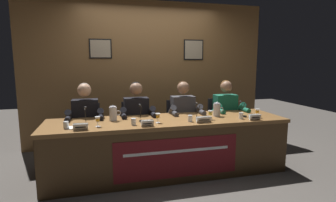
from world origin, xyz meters
name	(u,v)px	position (x,y,z in m)	size (l,w,h in m)	color
ground_plane	(168,171)	(0.00, 0.00, 0.00)	(12.00, 12.00, 0.00)	#4C4742
wall_back_panelled	(149,74)	(0.00, 1.43, 1.30)	(4.42, 0.14, 2.60)	brown
conference_table	(170,138)	(0.00, -0.11, 0.51)	(3.22, 0.85, 0.75)	brown
chair_far_left	(87,135)	(-1.10, 0.61, 0.44)	(0.44, 0.45, 0.90)	black
panelist_far_left	(85,120)	(-1.10, 0.41, 0.71)	(0.51, 0.48, 1.23)	black
nameplate_far_left	(81,127)	(-1.11, -0.32, 0.79)	(0.16, 0.06, 0.08)	white
juice_glass_far_left	(98,120)	(-0.92, -0.20, 0.83)	(0.06, 0.06, 0.12)	white
water_cup_far_left	(66,125)	(-1.28, -0.20, 0.78)	(0.06, 0.06, 0.08)	silver
microphone_far_left	(85,119)	(-1.07, -0.04, 0.82)	(0.06, 0.17, 0.22)	black
chair_center_left	(136,132)	(-0.37, 0.61, 0.44)	(0.44, 0.45, 0.90)	black
panelist_center_left	(137,117)	(-0.37, 0.41, 0.71)	(0.51, 0.48, 1.23)	black
nameplate_center_left	(147,123)	(-0.34, -0.33, 0.79)	(0.15, 0.06, 0.08)	white
juice_glass_center_left	(158,116)	(-0.18, -0.18, 0.83)	(0.06, 0.06, 0.12)	white
water_cup_center_left	(134,122)	(-0.50, -0.22, 0.78)	(0.06, 0.06, 0.08)	silver
microphone_center_left	(141,116)	(-0.37, -0.02, 0.82)	(0.06, 0.17, 0.22)	black
chair_center_right	(180,129)	(0.37, 0.61, 0.44)	(0.44, 0.45, 0.90)	black
panelist_center_right	(184,115)	(0.37, 0.41, 0.71)	(0.51, 0.48, 1.23)	black
nameplate_center_right	(204,120)	(0.39, -0.31, 0.79)	(0.20, 0.06, 0.08)	white
juice_glass_center_right	(210,113)	(0.55, -0.17, 0.83)	(0.06, 0.06, 0.12)	white
water_cup_center_right	(190,119)	(0.24, -0.21, 0.78)	(0.06, 0.06, 0.08)	silver
microphone_center_right	(199,114)	(0.41, -0.09, 0.82)	(0.06, 0.17, 0.22)	black
chair_far_right	(221,126)	(1.10, 0.61, 0.44)	(0.44, 0.45, 0.90)	black
panelist_far_right	(227,112)	(1.10, 0.41, 0.71)	(0.51, 0.48, 1.23)	black
nameplate_far_right	(255,117)	(1.11, -0.34, 0.79)	(0.16, 0.06, 0.08)	white
juice_glass_far_right	(257,111)	(1.23, -0.21, 0.83)	(0.06, 0.06, 0.12)	white
water_cup_far_right	(241,116)	(0.98, -0.23, 0.78)	(0.06, 0.06, 0.08)	silver
microphone_far_right	(243,111)	(1.08, -0.09, 0.82)	(0.06, 0.17, 0.22)	black
water_pitcher_left_side	(113,114)	(-0.72, 0.10, 0.84)	(0.15, 0.10, 0.21)	silver
water_pitcher_right_side	(217,110)	(0.73, 0.02, 0.84)	(0.15, 0.10, 0.21)	silver
document_stack_far_left	(78,127)	(-1.15, -0.19, 0.75)	(0.22, 0.17, 0.01)	white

